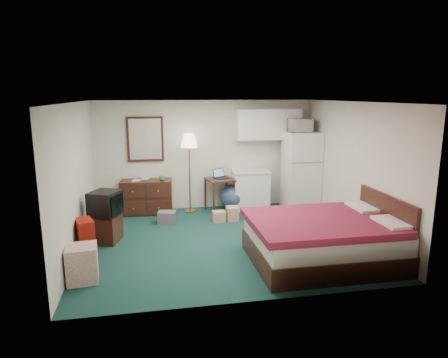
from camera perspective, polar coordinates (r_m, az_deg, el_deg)
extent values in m
cube|color=black|center=(7.43, -0.13, -8.72)|extent=(5.00, 4.50, 0.01)
cube|color=silver|center=(6.95, -0.14, 10.93)|extent=(5.00, 4.50, 0.01)
cube|color=silver|center=(9.27, -2.69, 3.46)|extent=(5.00, 0.01, 2.50)
cube|color=silver|center=(4.95, 4.66, -4.26)|extent=(5.00, 0.01, 2.50)
cube|color=silver|center=(7.08, -20.46, -0.01)|extent=(0.01, 4.50, 2.50)
cube|color=silver|center=(7.93, 17.93, 1.40)|extent=(0.01, 4.50, 2.50)
sphere|color=#344B74|center=(9.24, 1.31, -2.56)|extent=(0.64, 0.64, 0.61)
imported|color=white|center=(9.15, 10.76, 7.76)|extent=(0.58, 0.38, 0.36)
imported|color=tan|center=(8.97, -12.98, 0.48)|extent=(0.17, 0.05, 0.24)
imported|color=tan|center=(9.09, -11.73, 0.68)|extent=(0.17, 0.07, 0.24)
imported|color=#44853B|center=(8.89, -8.84, 0.19)|extent=(0.16, 0.14, 0.13)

